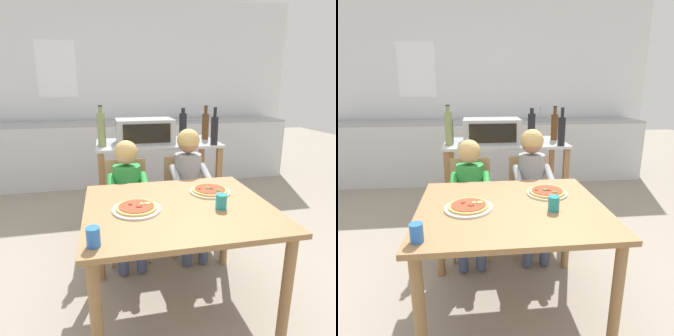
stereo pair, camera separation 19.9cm
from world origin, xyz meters
TOP-DOWN VIEW (x-y plane):
  - ground_plane at (0.00, 1.27)m, footprint 12.69×12.69m
  - back_wall_tiled at (-0.00, 3.23)m, footprint 5.21×0.13m
  - kitchen_counter at (0.00, 2.82)m, footprint 4.69×0.60m
  - kitchen_island_cart at (0.08, 1.17)m, footprint 1.16×0.59m
  - toaster_oven at (-0.04, 1.15)m, footprint 0.53×0.33m
  - bottle_dark_olive_oil at (0.36, 1.25)m, footprint 0.07×0.07m
  - bottle_clear_vinegar at (-0.44, 1.16)m, footprint 0.07×0.07m
  - bottle_brown_beer at (0.58, 1.22)m, footprint 0.07×0.07m
  - bottle_squat_spirits at (-0.44, 1.06)m, footprint 0.07×0.07m
  - bottle_tall_green_wine at (0.57, 0.94)m, footprint 0.07×0.07m
  - dining_table at (0.00, 0.00)m, footprint 1.10×0.95m
  - dining_chair_left at (-0.25, 0.76)m, footprint 0.36×0.36m
  - dining_chair_right at (0.26, 0.78)m, footprint 0.36×0.36m
  - child_in_green_shirt at (-0.25, 0.63)m, footprint 0.32×0.42m
  - child_in_grey_shirt at (0.26, 0.66)m, footprint 0.32×0.42m
  - pizza_plate_white at (-0.25, -0.02)m, footprint 0.28×0.28m
  - pizza_plate_cream at (0.26, 0.17)m, footprint 0.27×0.27m
  - drinking_cup_teal at (0.23, -0.10)m, footprint 0.07×0.07m
  - drinking_cup_blue at (-0.48, -0.37)m, footprint 0.06×0.06m

SIDE VIEW (x-z plane):
  - ground_plane at x=0.00m, z-range 0.00..0.00m
  - kitchen_counter at x=0.00m, z-range -0.10..1.01m
  - dining_chair_left at x=-0.25m, z-range 0.07..0.89m
  - dining_chair_right at x=0.26m, z-range 0.07..0.89m
  - kitchen_island_cart at x=0.08m, z-range 0.16..1.05m
  - dining_table at x=0.00m, z-range 0.26..0.99m
  - child_in_green_shirt at x=-0.25m, z-range 0.14..1.13m
  - child_in_grey_shirt at x=0.26m, z-range 0.15..1.21m
  - pizza_plate_white at x=-0.25m, z-range 0.73..0.76m
  - pizza_plate_cream at x=0.26m, z-range 0.73..0.76m
  - drinking_cup_teal at x=0.23m, z-range 0.73..0.82m
  - drinking_cup_blue at x=-0.48m, z-range 0.73..0.82m
  - toaster_oven at x=-0.04m, z-range 0.90..1.13m
  - bottle_clear_vinegar at x=-0.44m, z-range 0.88..1.15m
  - bottle_tall_green_wine at x=0.57m, z-range 0.87..1.21m
  - bottle_dark_olive_oil at x=0.36m, z-range 0.88..1.19m
  - bottle_brown_beer at x=0.58m, z-range 0.87..1.21m
  - bottle_squat_spirits at x=-0.44m, z-range 0.88..1.24m
  - back_wall_tiled at x=0.00m, z-range 0.00..2.70m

